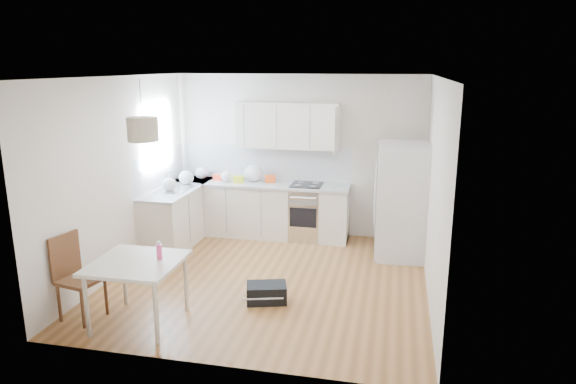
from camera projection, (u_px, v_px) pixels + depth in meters
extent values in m
plane|color=brown|center=(268.00, 279.00, 6.99)|extent=(4.20, 4.20, 0.00)
plane|color=white|center=(266.00, 77.00, 6.34)|extent=(4.20, 4.20, 0.00)
plane|color=silver|center=(298.00, 156.00, 8.66)|extent=(4.20, 0.00, 4.20)
plane|color=silver|center=(120.00, 176.00, 7.09)|extent=(0.00, 4.20, 4.20)
plane|color=silver|center=(435.00, 191.00, 6.23)|extent=(0.00, 4.20, 4.20)
cube|color=#BFE0F9|center=(157.00, 136.00, 8.08)|extent=(0.02, 1.00, 1.00)
cube|color=silver|center=(260.00, 210.00, 8.71)|extent=(3.00, 0.60, 0.88)
cube|color=silver|center=(180.00, 216.00, 8.39)|extent=(0.60, 1.80, 0.88)
cube|color=#ACAFB1|center=(260.00, 184.00, 8.60)|extent=(3.02, 0.64, 0.04)
cube|color=#ACAFB1|center=(178.00, 189.00, 8.28)|extent=(0.64, 1.82, 0.04)
cube|color=white|center=(264.00, 163.00, 8.81)|extent=(3.00, 0.01, 0.58)
cube|color=white|center=(160.00, 169.00, 8.26)|extent=(0.01, 1.80, 0.58)
cube|color=silver|center=(288.00, 126.00, 8.41)|extent=(1.70, 0.32, 0.75)
cube|color=beige|center=(136.00, 263.00, 5.65)|extent=(0.95, 0.95, 0.04)
cylinder|color=silver|center=(87.00, 307.00, 5.44)|extent=(0.05, 0.05, 0.70)
cylinder|color=silver|center=(156.00, 314.00, 5.28)|extent=(0.05, 0.05, 0.70)
cylinder|color=silver|center=(124.00, 277.00, 6.19)|extent=(0.05, 0.05, 0.70)
cylinder|color=silver|center=(186.00, 283.00, 6.04)|extent=(0.05, 0.05, 0.70)
cylinder|color=#EC417E|center=(159.00, 250.00, 5.67)|extent=(0.07, 0.07, 0.21)
cube|color=black|center=(267.00, 293.00, 6.32)|extent=(0.55, 0.44, 0.22)
cylinder|color=#BFB193|center=(143.00, 129.00, 5.43)|extent=(0.35, 0.35, 0.26)
ellipsoid|color=white|center=(201.00, 173.00, 8.89)|extent=(0.23, 0.19, 0.20)
ellipsoid|color=white|center=(227.00, 176.00, 8.64)|extent=(0.21, 0.18, 0.19)
ellipsoid|color=white|center=(254.00, 173.00, 8.66)|extent=(0.32, 0.27, 0.29)
ellipsoid|color=white|center=(186.00, 177.00, 8.48)|extent=(0.25, 0.21, 0.23)
ellipsoid|color=white|center=(169.00, 184.00, 8.04)|extent=(0.23, 0.20, 0.21)
cube|color=#DA4713|center=(270.00, 179.00, 8.61)|extent=(0.20, 0.15, 0.12)
cube|color=yellow|center=(239.00, 179.00, 8.59)|extent=(0.18, 0.13, 0.12)
cube|color=red|center=(218.00, 177.00, 8.77)|extent=(0.15, 0.10, 0.10)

